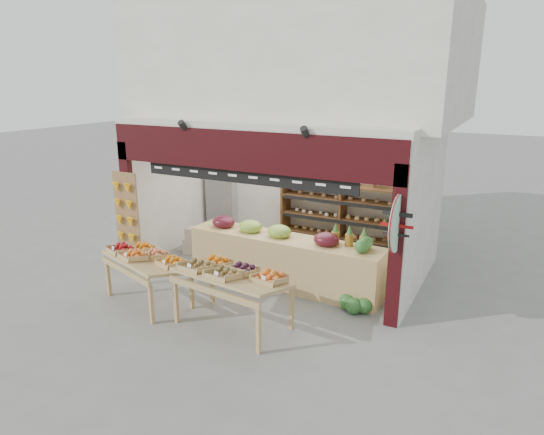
{
  "coord_description": "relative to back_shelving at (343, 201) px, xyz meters",
  "views": [
    {
      "loc": [
        4.31,
        -8.21,
        3.86
      ],
      "look_at": [
        0.12,
        -0.2,
        1.25
      ],
      "focal_mm": 32.0,
      "sensor_mm": 36.0,
      "label": 1
    }
  ],
  "objects": [
    {
      "name": "gift_sign",
      "position": [
        1.93,
        -3.1,
        0.58
      ],
      "size": [
        0.04,
        0.93,
        0.92
      ],
      "color": "silver",
      "rests_on": "ground"
    },
    {
      "name": "watermelon_pile",
      "position": [
        1.22,
        -2.67,
        -0.96
      ],
      "size": [
        0.69,
        0.71,
        0.54
      ],
      "color": "#1A501F",
      "rests_on": "ground"
    },
    {
      "name": "banana_board",
      "position": [
        -3.55,
        -3.13,
        -0.05
      ],
      "size": [
        0.6,
        0.15,
        1.8
      ],
      "color": "olive",
      "rests_on": "ground"
    },
    {
      "name": "display_table_right",
      "position": [
        -0.39,
        -4.17,
        -0.29
      ],
      "size": [
        1.88,
        1.2,
        1.11
      ],
      "color": "tan",
      "rests_on": "ground"
    },
    {
      "name": "back_shelving",
      "position": [
        0.0,
        0.0,
        0.0
      ],
      "size": [
        2.95,
        0.48,
        1.83
      ],
      "color": "brown",
      "rests_on": "ground"
    },
    {
      "name": "display_table_left",
      "position": [
        -2.22,
        -4.09,
        -0.37
      ],
      "size": [
        1.81,
        1.35,
        1.03
      ],
      "color": "tan",
      "rests_on": "ground"
    },
    {
      "name": "refrigerator",
      "position": [
        -3.15,
        -0.13,
        -0.37
      ],
      "size": [
        0.78,
        0.78,
        1.6
      ],
      "primitive_type": "cube",
      "rotation": [
        0.0,
        0.0,
        0.31
      ],
      "color": "#B0B2B7",
      "rests_on": "ground"
    },
    {
      "name": "shop_structure",
      "position": [
        -0.82,
        -0.34,
        2.75
      ],
      "size": [
        6.36,
        5.12,
        5.4
      ],
      "color": "white",
      "rests_on": "ground"
    },
    {
      "name": "mid_counter",
      "position": [
        -0.33,
        -2.38,
        -0.64
      ],
      "size": [
        3.87,
        0.87,
        1.19
      ],
      "color": "tan",
      "rests_on": "ground"
    },
    {
      "name": "cardboard_stack",
      "position": [
        -2.67,
        -1.72,
        -0.94
      ],
      "size": [
        0.95,
        0.69,
        0.61
      ],
      "color": "silver",
      "rests_on": "ground"
    },
    {
      "name": "ground",
      "position": [
        -0.82,
        -1.96,
        -1.17
      ],
      "size": [
        60.0,
        60.0,
        0.0
      ],
      "primitive_type": "plane",
      "color": "slate",
      "rests_on": "ground"
    }
  ]
}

